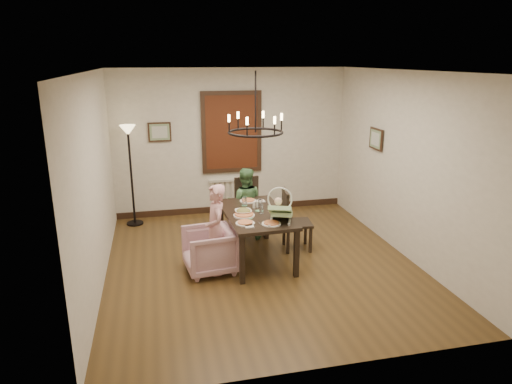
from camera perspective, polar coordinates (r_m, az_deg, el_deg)
name	(u,v)px	position (r m, az deg, el deg)	size (l,w,h in m)	color
room_shell	(256,167)	(6.83, -0.05, 3.16)	(4.51, 5.00, 2.81)	#473218
dining_table	(256,218)	(6.85, -0.05, -3.23)	(0.97, 1.63, 0.75)	black
chair_far	(250,207)	(7.88, -0.71, -1.85)	(0.44, 0.44, 0.99)	black
chair_right	(297,220)	(7.28, 5.20, -3.46)	(0.44, 0.44, 1.00)	black
armchair	(209,250)	(6.61, -5.84, -7.26)	(0.69, 0.71, 0.64)	#D2A0AF
elderly_woman	(216,237)	(6.48, -5.02, -5.62)	(0.39, 0.26, 1.08)	#D5969A
seated_man	(245,209)	(7.72, -1.39, -2.17)	(0.49, 0.38, 1.01)	#497948
baby_bouncer	(281,210)	(6.42, 3.10, -2.23)	(0.38, 0.51, 0.34)	#ABD593
salad_bowl	(243,212)	(6.74, -1.59, -2.47)	(0.30, 0.30, 0.07)	white
pizza_platter	(244,215)	(6.66, -1.51, -2.86)	(0.31, 0.31, 0.04)	tan
drinking_glass	(261,209)	(6.75, 0.67, -2.17)	(0.07, 0.07, 0.13)	silver
window_blinds	(232,132)	(8.81, -3.06, 7.46)	(1.00, 0.03, 1.40)	#562911
radiator	(232,194)	(9.10, -2.96, -0.31)	(0.92, 0.12, 0.62)	silver
picture_back	(160,132)	(8.69, -11.96, 7.35)	(0.42, 0.03, 0.36)	black
picture_right	(376,139)	(8.03, 14.77, 6.43)	(0.42, 0.03, 0.36)	black
floor_lamp	(131,177)	(8.53, -15.31, 1.81)	(0.30, 0.30, 1.80)	black
chandelier	(256,132)	(6.53, -0.05, 7.47)	(0.80, 0.80, 0.04)	black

